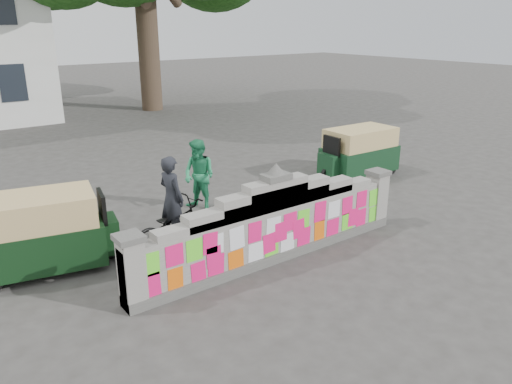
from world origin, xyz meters
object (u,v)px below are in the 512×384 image
cyclist_rider (172,209)px  rickshaw_right (358,152)px  cyclist_bike (173,226)px  rickshaw_left (41,232)px  pedestrian (199,175)px

cyclist_rider → rickshaw_right: cyclist_rider is taller
cyclist_bike → rickshaw_right: rickshaw_right is taller
rickshaw_left → cyclist_rider: bearing=-2.8°
rickshaw_left → rickshaw_right: bearing=16.2°
pedestrian → rickshaw_right: 5.42m
cyclist_bike → pedestrian: pedestrian is taller
cyclist_bike → rickshaw_left: rickshaw_left is taller
cyclist_bike → pedestrian: bearing=-54.6°
cyclist_rider → pedestrian: (1.63, 1.67, 0.02)m
rickshaw_left → rickshaw_right: 9.50m
cyclist_rider → pedestrian: size_ratio=0.98×
pedestrian → rickshaw_left: bearing=-94.6°
cyclist_rider → rickshaw_left: cyclist_rider is taller
cyclist_bike → pedestrian: 2.37m
cyclist_bike → rickshaw_left: 2.53m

